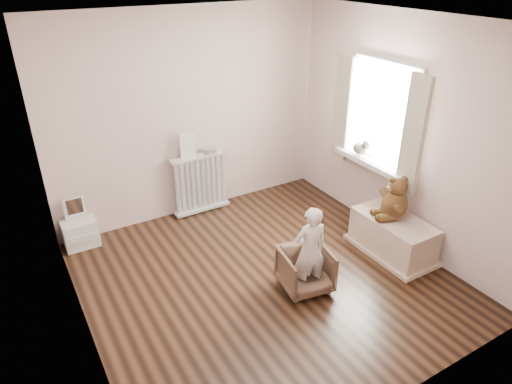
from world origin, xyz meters
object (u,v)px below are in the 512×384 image
teddy_bear (395,199)px  toy_vanity (79,225)px  armchair (306,270)px  toy_bench (393,237)px  radiator (201,185)px  plush_cat (361,147)px  child (310,250)px

teddy_bear → toy_vanity: bearing=168.7°
armchair → toy_bench: (1.25, 0.01, -0.03)m
radiator → armchair: bearing=-83.2°
toy_vanity → teddy_bear: (3.07, -1.93, 0.40)m
toy_vanity → teddy_bear: 3.65m
toy_bench → armchair: bearing=-179.3°
radiator → teddy_bear: size_ratio=1.62×
armchair → toy_vanity: bearing=141.8°
radiator → plush_cat: 2.11m
toy_vanity → radiator: bearing=1.1°
radiator → armchair: radiator is taller
plush_cat → armchair: bearing=-146.3°
child → radiator: bearing=-74.0°
armchair → toy_bench: 1.25m
armchair → radiator: bearing=106.2°
teddy_bear → plush_cat: bearing=100.5°
radiator → plush_cat: size_ratio=2.95×
plush_cat → toy_bench: bearing=-96.8°
toy_vanity → teddy_bear: bearing=-32.1°
radiator → child: (0.24, -2.07, 0.11)m
radiator → toy_vanity: radiator is taller
armchair → plush_cat: plush_cat is taller
toy_bench → child: bearing=-177.0°
armchair → teddy_bear: teddy_bear is taller
radiator → teddy_bear: (1.49, -1.96, 0.28)m
plush_cat → child: bearing=-144.8°
toy_vanity → armchair: toy_vanity is taller
toy_vanity → toy_bench: (3.07, -1.98, -0.08)m
toy_vanity → child: size_ratio=0.63×
radiator → teddy_bear: 2.48m
armchair → plush_cat: bearing=40.1°
child → armchair: bearing=-80.6°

